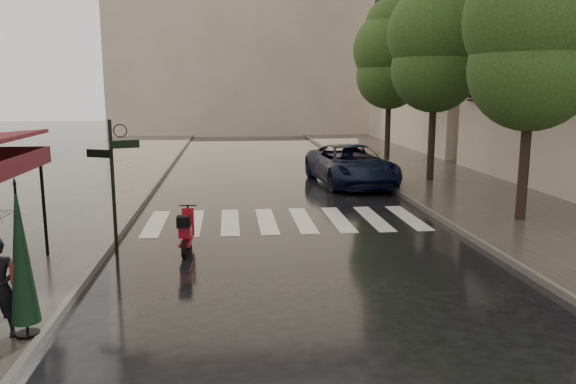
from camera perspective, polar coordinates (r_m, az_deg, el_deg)
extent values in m
plane|color=black|center=(10.55, -13.52, -10.76)|extent=(120.00, 120.00, 0.00)
cube|color=#38332D|center=(22.84, -20.94, 0.42)|extent=(6.00, 60.00, 0.12)
cube|color=#38332D|center=(23.77, 15.89, 1.09)|extent=(5.50, 60.00, 0.12)
cube|color=#595651|center=(22.25, -13.33, 0.62)|extent=(0.12, 60.00, 0.16)
cube|color=#595651|center=(22.88, 9.36, 1.03)|extent=(0.12, 60.00, 0.16)
cube|color=silver|center=(16.33, -13.30, -3.14)|extent=(0.50, 3.20, 0.01)
cube|color=silver|center=(16.23, -9.61, -3.09)|extent=(0.50, 3.20, 0.01)
cube|color=silver|center=(16.19, -5.90, -3.02)|extent=(0.50, 3.20, 0.01)
cube|color=silver|center=(16.23, -2.19, -2.94)|extent=(0.50, 3.20, 0.01)
cube|color=silver|center=(16.33, 1.50, -2.86)|extent=(0.50, 3.20, 0.01)
cube|color=silver|center=(16.50, 5.12, -2.76)|extent=(0.50, 3.20, 0.01)
cube|color=silver|center=(16.73, 8.65, -2.65)|extent=(0.50, 3.20, 0.01)
cube|color=silver|center=(17.02, 12.08, -2.54)|extent=(0.50, 3.20, 0.01)
cylinder|color=black|center=(13.37, -23.57, -1.07)|extent=(0.07, 0.07, 2.35)
cylinder|color=black|center=(13.20, -17.33, 0.32)|extent=(0.08, 0.08, 3.10)
cube|color=black|center=(13.02, -16.27, 4.68)|extent=(0.62, 0.26, 0.18)
cube|color=black|center=(13.15, -18.71, 3.73)|extent=(0.56, 0.29, 0.18)
cube|color=tan|center=(39.20, 17.56, 18.03)|extent=(8.00, 16.00, 18.50)
cube|color=tan|center=(48.18, -4.30, 17.86)|extent=(22.00, 6.00, 20.00)
cylinder|color=black|center=(16.94, 22.99, 4.49)|extent=(0.28, 0.28, 4.26)
sphere|color=#1C3212|center=(16.89, 23.49, 11.43)|extent=(3.40, 3.40, 3.40)
sphere|color=#1C3212|center=(16.98, 23.82, 15.78)|extent=(3.80, 3.80, 3.80)
cylinder|color=black|center=(23.25, 14.44, 6.66)|extent=(0.28, 0.28, 4.48)
sphere|color=#1C3212|center=(23.22, 14.69, 11.99)|extent=(3.40, 3.40, 3.40)
sphere|color=#1C3212|center=(23.31, 14.85, 15.33)|extent=(3.80, 3.80, 3.80)
cylinder|color=black|center=(29.96, 10.13, 7.50)|extent=(0.28, 0.28, 4.37)
sphere|color=#1C3212|center=(29.93, 10.26, 11.53)|extent=(3.40, 3.40, 3.40)
sphere|color=#1C3212|center=(29.99, 10.34, 14.06)|extent=(3.80, 3.80, 3.80)
sphere|color=#1C3212|center=(30.10, 10.42, 16.43)|extent=(2.60, 2.60, 2.60)
cube|color=#4B1D14|center=(9.26, -25.89, -7.22)|extent=(0.16, 0.30, 0.32)
cylinder|color=black|center=(12.89, -10.50, -5.72)|extent=(0.10, 0.43, 0.42)
cylinder|color=black|center=(13.95, -10.01, -4.46)|extent=(0.10, 0.43, 0.42)
cube|color=maroon|center=(13.42, -10.25, -4.75)|extent=(0.29, 1.16, 0.09)
cube|color=maroon|center=(13.14, -10.39, -3.88)|extent=(0.28, 0.50, 0.25)
cube|color=maroon|center=(13.73, -10.12, -2.96)|extent=(0.29, 0.12, 0.66)
cylinder|color=black|center=(13.73, -10.13, -1.36)|extent=(0.41, 0.05, 0.03)
cube|color=black|center=(12.76, -10.59, -2.98)|extent=(0.29, 0.28, 0.25)
imported|color=black|center=(22.44, 6.41, 2.76)|extent=(3.15, 5.89, 1.57)
cylinder|color=black|center=(9.51, -24.91, -12.93)|extent=(0.34, 0.34, 0.05)
cylinder|color=black|center=(9.14, -25.46, -6.28)|extent=(0.04, 0.04, 2.25)
cone|color=black|center=(9.11, -25.52, -5.60)|extent=(0.42, 0.42, 2.13)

